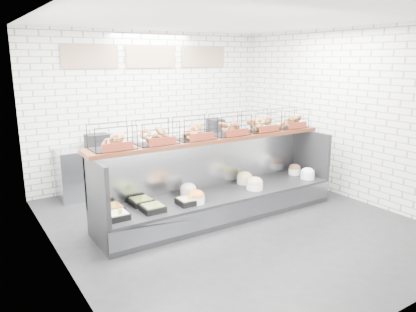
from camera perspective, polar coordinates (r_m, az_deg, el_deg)
ground at (r=6.36m, az=3.29°, el=-9.29°), size 5.50×5.50×0.00m
room_shell at (r=6.37m, az=0.32°, el=9.87°), size 5.02×5.51×3.01m
display_case at (r=6.50m, az=1.51°, el=-5.67°), size 4.00×0.90×1.20m
bagel_shelf at (r=6.38m, az=0.71°, el=3.76°), size 4.10×0.50×0.40m
prep_counter at (r=8.20m, az=-6.69°, el=-0.65°), size 4.00×0.60×1.20m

